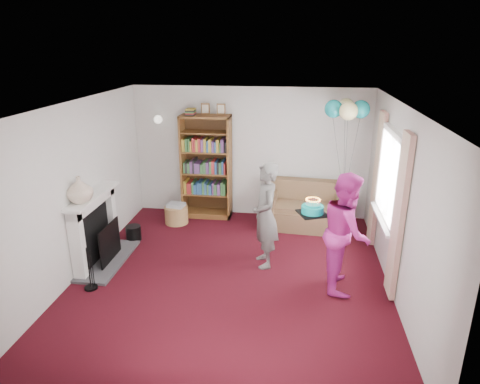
# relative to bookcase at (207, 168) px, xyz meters

# --- Properties ---
(ground) EXTENTS (5.00, 5.00, 0.00)m
(ground) POSITION_rel_bookcase_xyz_m (0.82, -2.30, -0.97)
(ground) COLOR black
(ground) RESTS_ON ground
(wall_back) EXTENTS (4.50, 0.02, 2.50)m
(wall_back) POSITION_rel_bookcase_xyz_m (0.82, 0.21, 0.28)
(wall_back) COLOR silver
(wall_back) RESTS_ON ground
(wall_left) EXTENTS (0.02, 5.00, 2.50)m
(wall_left) POSITION_rel_bookcase_xyz_m (-1.44, -2.30, 0.28)
(wall_left) COLOR silver
(wall_left) RESTS_ON ground
(wall_right) EXTENTS (0.02, 5.00, 2.50)m
(wall_right) POSITION_rel_bookcase_xyz_m (3.08, -2.30, 0.28)
(wall_right) COLOR silver
(wall_right) RESTS_ON ground
(ceiling) EXTENTS (4.50, 5.00, 0.01)m
(ceiling) POSITION_rel_bookcase_xyz_m (0.82, -2.30, 1.53)
(ceiling) COLOR white
(ceiling) RESTS_ON wall_back
(fireplace) EXTENTS (0.55, 1.80, 1.12)m
(fireplace) POSITION_rel_bookcase_xyz_m (-1.27, -2.11, -0.46)
(fireplace) COLOR #3F3F42
(fireplace) RESTS_ON ground
(window_bay) EXTENTS (0.14, 2.02, 2.20)m
(window_bay) POSITION_rel_bookcase_xyz_m (3.03, -1.70, 0.23)
(window_bay) COLOR white
(window_bay) RESTS_ON ground
(wall_sconce) EXTENTS (0.16, 0.23, 0.16)m
(wall_sconce) POSITION_rel_bookcase_xyz_m (-0.93, 0.06, 0.91)
(wall_sconce) COLOR gold
(wall_sconce) RESTS_ON ground
(bookcase) EXTENTS (0.94, 0.42, 2.20)m
(bookcase) POSITION_rel_bookcase_xyz_m (0.00, 0.00, 0.00)
(bookcase) COLOR #472B14
(bookcase) RESTS_ON ground
(sofa) EXTENTS (1.56, 0.82, 0.82)m
(sofa) POSITION_rel_bookcase_xyz_m (1.91, -0.24, -0.66)
(sofa) COLOR brown
(sofa) RESTS_ON ground
(wicker_basket) EXTENTS (0.44, 0.44, 0.39)m
(wicker_basket) POSITION_rel_bookcase_xyz_m (-0.51, -0.47, -0.80)
(wicker_basket) COLOR #A57B4D
(wicker_basket) RESTS_ON ground
(person_striped) EXTENTS (0.54, 0.68, 1.63)m
(person_striped) POSITION_rel_bookcase_xyz_m (1.28, -1.85, -0.16)
(person_striped) COLOR black
(person_striped) RESTS_ON ground
(person_magenta) EXTENTS (0.65, 0.83, 1.67)m
(person_magenta) POSITION_rel_bookcase_xyz_m (2.41, -2.34, -0.14)
(person_magenta) COLOR #C3278E
(person_magenta) RESTS_ON ground
(birthday_cake) EXTENTS (0.36, 0.36, 0.22)m
(birthday_cake) POSITION_rel_bookcase_xyz_m (1.95, -2.23, 0.12)
(birthday_cake) COLOR black
(birthday_cake) RESTS_ON ground
(balloons) EXTENTS (0.74, 0.74, 1.73)m
(balloons) POSITION_rel_bookcase_xyz_m (2.50, -0.49, 1.24)
(balloons) COLOR #3F3F3F
(balloons) RESTS_ON ground
(mantel_vase) EXTENTS (0.44, 0.44, 0.38)m
(mantel_vase) POSITION_rel_bookcase_xyz_m (-1.30, -2.45, 0.34)
(mantel_vase) COLOR beige
(mantel_vase) RESTS_ON fireplace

